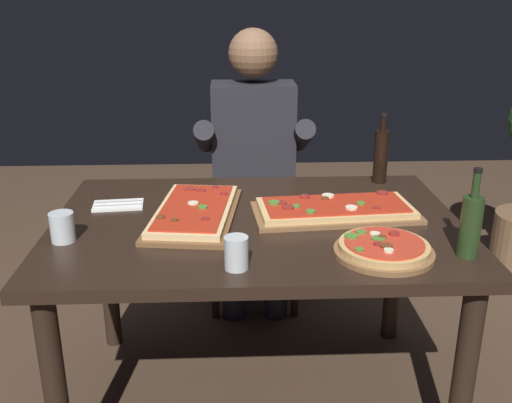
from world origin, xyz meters
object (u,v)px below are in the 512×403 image
object	(u,v)px
pizza_rectangular_left	(195,212)
diner_chair	(253,203)
pizza_round_far	(384,249)
tumbler_far_side	(236,255)
wine_bottle_dark	(381,155)
oil_bottle_amber	(471,224)
seated_diner	(254,160)
tumbler_near_camera	(62,227)
dining_table	(257,245)
pizza_rectangular_front	(335,210)

from	to	relation	value
pizza_rectangular_left	diner_chair	size ratio (longest dim) A/B	0.64
pizza_round_far	tumbler_far_side	distance (m)	0.45
wine_bottle_dark	oil_bottle_amber	xyz separation A→B (m)	(0.09, -0.71, -0.01)
seated_diner	oil_bottle_amber	bearing A→B (deg)	-60.27
diner_chair	seated_diner	world-z (taller)	seated_diner
diner_chair	seated_diner	size ratio (longest dim) A/B	0.65
pizza_rectangular_left	diner_chair	bearing A→B (deg)	74.09
pizza_rectangular_left	diner_chair	distance (m)	0.89
tumbler_near_camera	diner_chair	bearing A→B (deg)	57.68
tumbler_near_camera	tumbler_far_side	distance (m)	0.59
pizza_rectangular_left	wine_bottle_dark	size ratio (longest dim) A/B	1.96
wine_bottle_dark	seated_diner	xyz separation A→B (m)	(-0.50, 0.34, -0.11)
oil_bottle_amber	diner_chair	size ratio (longest dim) A/B	0.31
pizza_round_far	diner_chair	bearing A→B (deg)	106.94
wine_bottle_dark	tumbler_near_camera	world-z (taller)	wine_bottle_dark
dining_table	tumbler_near_camera	size ratio (longest dim) A/B	14.77
oil_bottle_amber	seated_diner	world-z (taller)	seated_diner
pizza_rectangular_left	pizza_round_far	distance (m)	0.67
pizza_rectangular_left	seated_diner	xyz separation A→B (m)	(0.23, 0.70, -0.02)
pizza_rectangular_left	tumbler_near_camera	distance (m)	0.45
dining_table	diner_chair	bearing A→B (deg)	88.77
dining_table	pizza_round_far	distance (m)	0.48
wine_bottle_dark	seated_diner	distance (m)	0.62
pizza_rectangular_front	seated_diner	distance (m)	0.75
dining_table	oil_bottle_amber	world-z (taller)	oil_bottle_amber
pizza_rectangular_left	oil_bottle_amber	bearing A→B (deg)	-22.73
wine_bottle_dark	tumbler_far_side	world-z (taller)	wine_bottle_dark
oil_bottle_amber	seated_diner	bearing A→B (deg)	119.73
pizza_rectangular_left	pizza_round_far	xyz separation A→B (m)	(0.58, -0.33, 0.00)
tumbler_far_side	oil_bottle_amber	bearing A→B (deg)	4.46
tumbler_far_side	seated_diner	xyz separation A→B (m)	(0.09, 1.10, -0.04)
pizza_round_far	tumbler_far_side	world-z (taller)	tumbler_far_side
oil_bottle_amber	tumbler_far_side	bearing A→B (deg)	-175.54
wine_bottle_dark	tumbler_near_camera	distance (m)	1.27
pizza_rectangular_front	diner_chair	size ratio (longest dim) A/B	0.68
wine_bottle_dark	seated_diner	size ratio (longest dim) A/B	0.21
dining_table	pizza_rectangular_front	size ratio (longest dim) A/B	2.36
pizza_round_far	oil_bottle_amber	size ratio (longest dim) A/B	1.10
dining_table	pizza_round_far	size ratio (longest dim) A/B	4.66
tumbler_near_camera	pizza_rectangular_front	bearing A→B (deg)	11.76
tumbler_near_camera	tumbler_far_side	size ratio (longest dim) A/B	0.98
pizza_rectangular_front	oil_bottle_amber	distance (m)	0.49
pizza_rectangular_front	tumbler_near_camera	xyz separation A→B (m)	(-0.89, -0.19, 0.03)
dining_table	diner_chair	size ratio (longest dim) A/B	1.61
tumbler_far_side	diner_chair	distance (m)	1.26
pizza_round_far	tumbler_far_side	xyz separation A→B (m)	(-0.44, -0.07, 0.02)
seated_diner	tumbler_near_camera	bearing A→B (deg)	-125.69
dining_table	seated_diner	world-z (taller)	seated_diner
tumbler_far_side	seated_diner	size ratio (longest dim) A/B	0.07
pizza_rectangular_front	pizza_rectangular_left	size ratio (longest dim) A/B	1.06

